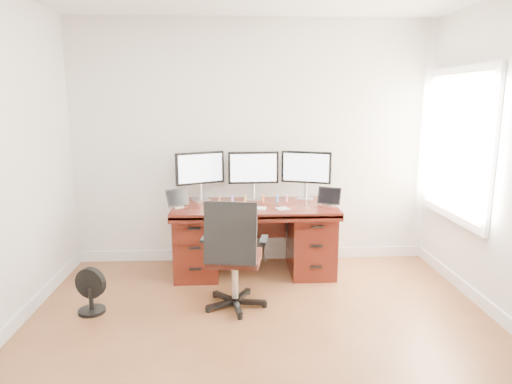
{
  "coord_description": "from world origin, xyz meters",
  "views": [
    {
      "loc": [
        -0.22,
        -2.84,
        1.83
      ],
      "look_at": [
        0.0,
        1.5,
        0.95
      ],
      "focal_mm": 32.0,
      "sensor_mm": 36.0,
      "label": 1
    }
  ],
  "objects_px": {
    "office_chair": "(234,273)",
    "keyboard": "(253,208)",
    "monitor_center": "(253,169)",
    "desk": "(254,236)",
    "floor_fan": "(90,291)"
  },
  "relations": [
    {
      "from": "office_chair",
      "to": "keyboard",
      "type": "xyz_separation_m",
      "value": [
        0.2,
        0.66,
        0.43
      ]
    },
    {
      "from": "office_chair",
      "to": "monitor_center",
      "type": "xyz_separation_m",
      "value": [
        0.22,
        1.11,
        0.75
      ]
    },
    {
      "from": "desk",
      "to": "monitor_center",
      "type": "height_order",
      "value": "monitor_center"
    },
    {
      "from": "floor_fan",
      "to": "keyboard",
      "type": "relative_size",
      "value": 1.57
    },
    {
      "from": "desk",
      "to": "office_chair",
      "type": "bearing_deg",
      "value": -104.21
    },
    {
      "from": "desk",
      "to": "floor_fan",
      "type": "xyz_separation_m",
      "value": [
        -1.47,
        -0.9,
        -0.21
      ]
    },
    {
      "from": "office_chair",
      "to": "desk",
      "type": "bearing_deg",
      "value": 85.35
    },
    {
      "from": "floor_fan",
      "to": "monitor_center",
      "type": "relative_size",
      "value": 0.73
    },
    {
      "from": "desk",
      "to": "monitor_center",
      "type": "xyz_separation_m",
      "value": [
        0.0,
        0.24,
        0.68
      ]
    },
    {
      "from": "monitor_center",
      "to": "office_chair",
      "type": "bearing_deg",
      "value": -103.92
    },
    {
      "from": "desk",
      "to": "keyboard",
      "type": "bearing_deg",
      "value": -96.13
    },
    {
      "from": "floor_fan",
      "to": "keyboard",
      "type": "distance_m",
      "value": 1.7
    },
    {
      "from": "keyboard",
      "to": "desk",
      "type": "bearing_deg",
      "value": 94.45
    },
    {
      "from": "keyboard",
      "to": "office_chair",
      "type": "bearing_deg",
      "value": -96.1
    },
    {
      "from": "floor_fan",
      "to": "keyboard",
      "type": "xyz_separation_m",
      "value": [
        1.45,
        0.68,
        0.56
      ]
    }
  ]
}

